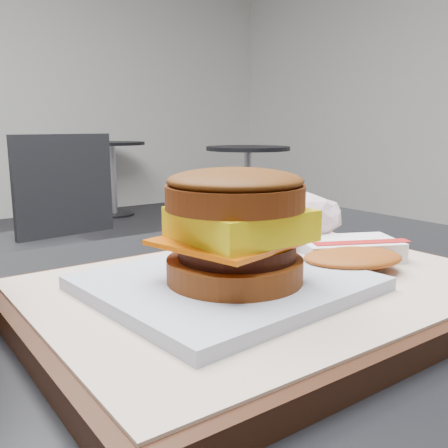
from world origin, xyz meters
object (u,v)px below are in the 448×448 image
breakfast_sandwich (233,241)px  crumpled_wrapper (287,218)px  serving_tray (268,292)px  hash_brown (350,253)px  neighbor_chair (35,231)px

breakfast_sandwich → crumpled_wrapper: 0.17m
serving_tray → crumpled_wrapper: bearing=40.1°
breakfast_sandwich → serving_tray: bearing=10.5°
serving_tray → crumpled_wrapper: 0.13m
hash_brown → crumpled_wrapper: bearing=85.0°
neighbor_chair → breakfast_sandwich: bearing=-100.3°
serving_tray → neighbor_chair: 1.70m
crumpled_wrapper → hash_brown: bearing=-95.0°
breakfast_sandwich → neighbor_chair: bearing=79.7°
breakfast_sandwich → crumpled_wrapper: (0.14, 0.09, -0.01)m
serving_tray → hash_brown: bearing=-5.2°
breakfast_sandwich → crumpled_wrapper: breakfast_sandwich is taller
serving_tray → crumpled_wrapper: size_ratio=3.03×
breakfast_sandwich → crumpled_wrapper: bearing=32.9°
crumpled_wrapper → neighbor_chair: (0.16, 1.58, -0.31)m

